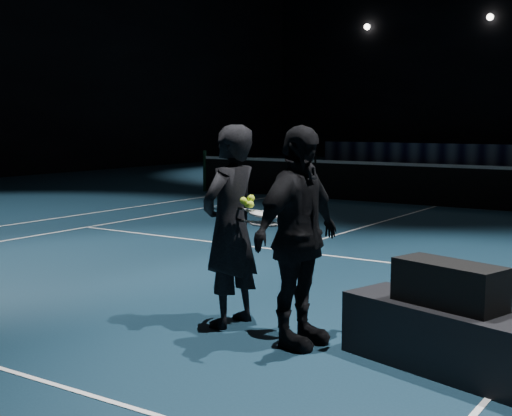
{
  "coord_description": "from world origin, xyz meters",
  "views": [
    {
      "loc": [
        5.38,
        -15.19,
        1.89
      ],
      "look_at": [
        1.93,
        -10.02,
        1.13
      ],
      "focal_mm": 50.0,
      "sensor_mm": 36.0,
      "label": 1
    }
  ],
  "objects_px": {
    "racket_lower": "(264,224)",
    "tennis_balls": "(250,202)",
    "racket_bag": "(449,284)",
    "racket_upper": "(264,214)",
    "player_a": "(230,226)",
    "player_bench": "(447,338)",
    "player_b": "(298,237)"
  },
  "relations": [
    {
      "from": "player_bench",
      "to": "racket_bag",
      "type": "height_order",
      "value": "racket_bag"
    },
    {
      "from": "racket_lower",
      "to": "tennis_balls",
      "type": "xyz_separation_m",
      "value": [
        -0.19,
        0.05,
        0.17
      ]
    },
    {
      "from": "player_a",
      "to": "racket_upper",
      "type": "distance_m",
      "value": 0.43
    },
    {
      "from": "player_a",
      "to": "tennis_balls",
      "type": "height_order",
      "value": "player_a"
    },
    {
      "from": "racket_bag",
      "to": "player_a",
      "type": "distance_m",
      "value": 2.11
    },
    {
      "from": "racket_bag",
      "to": "racket_upper",
      "type": "distance_m",
      "value": 1.74
    },
    {
      "from": "player_bench",
      "to": "racket_bag",
      "type": "distance_m",
      "value": 0.42
    },
    {
      "from": "player_b",
      "to": "player_a",
      "type": "bearing_deg",
      "value": 81.97
    },
    {
      "from": "racket_lower",
      "to": "player_bench",
      "type": "bearing_deg",
      "value": 13.53
    },
    {
      "from": "racket_upper",
      "to": "racket_lower",
      "type": "bearing_deg",
      "value": -42.66
    },
    {
      "from": "racket_lower",
      "to": "tennis_balls",
      "type": "height_order",
      "value": "tennis_balls"
    },
    {
      "from": "player_a",
      "to": "racket_lower",
      "type": "relative_size",
      "value": 2.73
    },
    {
      "from": "racket_bag",
      "to": "tennis_balls",
      "type": "relative_size",
      "value": 6.96
    },
    {
      "from": "racket_upper",
      "to": "player_a",
      "type": "bearing_deg",
      "value": -178.29
    },
    {
      "from": "racket_bag",
      "to": "player_b",
      "type": "bearing_deg",
      "value": -158.47
    },
    {
      "from": "racket_upper",
      "to": "player_bench",
      "type": "bearing_deg",
      "value": 7.81
    },
    {
      "from": "racket_lower",
      "to": "player_b",
      "type": "bearing_deg",
      "value": -0.0
    },
    {
      "from": "player_a",
      "to": "tennis_balls",
      "type": "distance_m",
      "value": 0.35
    },
    {
      "from": "racket_bag",
      "to": "racket_lower",
      "type": "distance_m",
      "value": 1.68
    },
    {
      "from": "player_a",
      "to": "racket_lower",
      "type": "bearing_deg",
      "value": 79.78
    },
    {
      "from": "player_a",
      "to": "racket_upper",
      "type": "relative_size",
      "value": 2.73
    },
    {
      "from": "racket_lower",
      "to": "tennis_balls",
      "type": "distance_m",
      "value": 0.26
    },
    {
      "from": "racket_upper",
      "to": "tennis_balls",
      "type": "xyz_separation_m",
      "value": [
        -0.15,
        -0.0,
        0.1
      ]
    },
    {
      "from": "player_bench",
      "to": "player_a",
      "type": "height_order",
      "value": "player_a"
    },
    {
      "from": "racket_bag",
      "to": "player_b",
      "type": "height_order",
      "value": "player_b"
    },
    {
      "from": "player_a",
      "to": "racket_lower",
      "type": "xyz_separation_m",
      "value": [
        0.44,
        -0.1,
        0.07
      ]
    },
    {
      "from": "player_b",
      "to": "racket_lower",
      "type": "bearing_deg",
      "value": 81.97
    },
    {
      "from": "tennis_balls",
      "to": "player_a",
      "type": "bearing_deg",
      "value": 168.39
    },
    {
      "from": "racket_upper",
      "to": "tennis_balls",
      "type": "height_order",
      "value": "tennis_balls"
    },
    {
      "from": "racket_lower",
      "to": "racket_bag",
      "type": "bearing_deg",
      "value": 13.53
    },
    {
      "from": "player_a",
      "to": "racket_lower",
      "type": "distance_m",
      "value": 0.46
    },
    {
      "from": "player_bench",
      "to": "player_a",
      "type": "distance_m",
      "value": 2.2
    }
  ]
}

